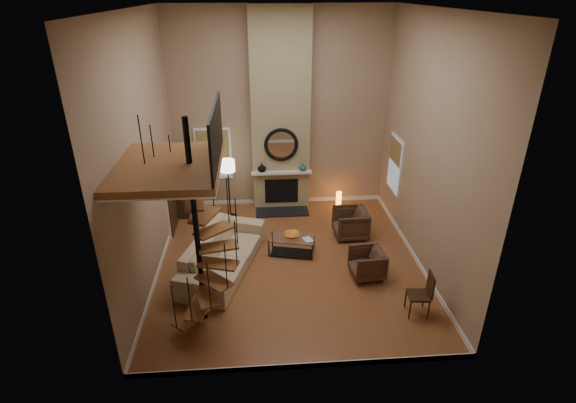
{
  "coord_description": "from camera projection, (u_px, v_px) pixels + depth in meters",
  "views": [
    {
      "loc": [
        -0.7,
        -8.74,
        5.84
      ],
      "look_at": [
        0.0,
        0.4,
        1.4
      ],
      "focal_mm": 27.6,
      "sensor_mm": 36.0,
      "label": 1
    }
  ],
  "objects": [
    {
      "name": "firebox",
      "position": [
        282.0,
        191.0,
        12.76
      ],
      "size": [
        0.95,
        0.02,
        0.72
      ],
      "primitive_type": "cube",
      "color": "black",
      "rests_on": "chimney_breast"
    },
    {
      "name": "ceiling",
      "position": [
        290.0,
        9.0,
        8.04
      ],
      "size": [
        6.0,
        6.5,
        0.01
      ],
      "primitive_type": "cube",
      "color": "silver",
      "rests_on": "back_wall"
    },
    {
      "name": "coffee_table",
      "position": [
        292.0,
        244.0,
        10.64
      ],
      "size": [
        1.19,
        0.78,
        0.43
      ],
      "color": "silver",
      "rests_on": "ground"
    },
    {
      "name": "baseboard_back",
      "position": [
        281.0,
        200.0,
        13.32
      ],
      "size": [
        6.0,
        0.02,
        0.12
      ],
      "primitive_type": "cube",
      "color": "white",
      "rests_on": "ground"
    },
    {
      "name": "loft",
      "position": [
        174.0,
        163.0,
        7.27
      ],
      "size": [
        1.7,
        2.2,
        1.09
      ],
      "color": "brown",
      "rests_on": "left_wall"
    },
    {
      "name": "side_chair",
      "position": [
        423.0,
        292.0,
        8.57
      ],
      "size": [
        0.45,
        0.43,
        0.91
      ],
      "color": "#301E10",
      "rests_on": "ground"
    },
    {
      "name": "window_back",
      "position": [
        213.0,
        153.0,
        12.49
      ],
      "size": [
        1.02,
        0.06,
        1.52
      ],
      "color": "white",
      "rests_on": "back_wall"
    },
    {
      "name": "mantel",
      "position": [
        282.0,
        173.0,
        12.43
      ],
      "size": [
        1.7,
        0.18,
        0.06
      ],
      "primitive_type": "cube",
      "color": "white",
      "rests_on": "chimney_breast"
    },
    {
      "name": "spiral_stair",
      "position": [
        198.0,
        239.0,
        7.93
      ],
      "size": [
        1.47,
        1.47,
        4.06
      ],
      "color": "black",
      "rests_on": "ground"
    },
    {
      "name": "vase_right",
      "position": [
        303.0,
        167.0,
        12.45
      ],
      "size": [
        0.2,
        0.2,
        0.21
      ],
      "primitive_type": "imported",
      "color": "#175252",
      "rests_on": "mantel"
    },
    {
      "name": "sofa",
      "position": [
        223.0,
        252.0,
        10.09
      ],
      "size": [
        1.99,
        3.15,
        0.86
      ],
      "primitive_type": "imported",
      "rotation": [
        0.0,
        0.0,
        1.26
      ],
      "color": "tan",
      "rests_on": "ground"
    },
    {
      "name": "bowl",
      "position": [
        292.0,
        235.0,
        10.59
      ],
      "size": [
        0.38,
        0.38,
        0.09
      ],
      "primitive_type": "imported",
      "color": "orange",
      "rests_on": "coffee_table"
    },
    {
      "name": "entry_door",
      "position": [
        170.0,
        194.0,
        11.39
      ],
      "size": [
        0.1,
        1.05,
        2.16
      ],
      "color": "white",
      "rests_on": "ground"
    },
    {
      "name": "vase_left",
      "position": [
        262.0,
        168.0,
        12.36
      ],
      "size": [
        0.24,
        0.24,
        0.25
      ],
      "primitive_type": "imported",
      "color": "black",
      "rests_on": "mantel"
    },
    {
      "name": "armchair_far",
      "position": [
        370.0,
        263.0,
        9.77
      ],
      "size": [
        0.77,
        0.75,
        0.65
      ],
      "primitive_type": "imported",
      "rotation": [
        0.0,
        0.0,
        -1.49
      ],
      "color": "#4A3122",
      "rests_on": "ground"
    },
    {
      "name": "book",
      "position": [
        307.0,
        240.0,
        10.45
      ],
      "size": [
        0.26,
        0.31,
        0.03
      ],
      "primitive_type": "imported",
      "rotation": [
        0.0,
        0.0,
        0.29
      ],
      "color": "gray",
      "rests_on": "coffee_table"
    },
    {
      "name": "ground",
      "position": [
        289.0,
        262.0,
        10.44
      ],
      "size": [
        6.0,
        6.5,
        0.01
      ],
      "primitive_type": "cube",
      "color": "#A16034",
      "rests_on": "ground"
    },
    {
      "name": "window_right",
      "position": [
        395.0,
        164.0,
        11.72
      ],
      "size": [
        0.06,
        1.02,
        1.52
      ],
      "color": "white",
      "rests_on": "right_wall"
    },
    {
      "name": "baseboard_front",
      "position": [
        304.0,
        366.0,
        7.5
      ],
      "size": [
        6.0,
        0.02,
        0.12
      ],
      "primitive_type": "cube",
      "color": "white",
      "rests_on": "ground"
    },
    {
      "name": "baseboard_right",
      "position": [
        413.0,
        255.0,
        10.61
      ],
      "size": [
        0.02,
        6.5,
        0.12
      ],
      "primitive_type": "cube",
      "color": "white",
      "rests_on": "ground"
    },
    {
      "name": "accent_lamp",
      "position": [
        339.0,
        201.0,
        12.88
      ],
      "size": [
        0.15,
        0.15,
        0.54
      ],
      "primitive_type": "cylinder",
      "color": "orange",
      "rests_on": "ground"
    },
    {
      "name": "mirror_frame",
      "position": [
        281.0,
        145.0,
        12.13
      ],
      "size": [
        0.94,
        0.1,
        0.94
      ],
      "primitive_type": "torus",
      "rotation": [
        1.57,
        0.0,
        0.0
      ],
      "color": "black",
      "rests_on": "chimney_breast"
    },
    {
      "name": "hearth",
      "position": [
        282.0,
        212.0,
        12.73
      ],
      "size": [
        1.5,
        0.6,
        0.04
      ],
      "primitive_type": "cube",
      "color": "black",
      "rests_on": "ground"
    },
    {
      "name": "right_wall",
      "position": [
        429.0,
        148.0,
        9.44
      ],
      "size": [
        0.02,
        6.5,
        5.5
      ],
      "primitive_type": "cube",
      "color": "tan",
      "rests_on": "ground"
    },
    {
      "name": "floor_lamp",
      "position": [
        228.0,
        170.0,
        11.87
      ],
      "size": [
        0.39,
        0.39,
        1.71
      ],
      "color": "black",
      "rests_on": "ground"
    },
    {
      "name": "mirror_disc",
      "position": [
        281.0,
        145.0,
        12.14
      ],
      "size": [
        0.8,
        0.01,
        0.8
      ],
      "primitive_type": "cylinder",
      "rotation": [
        1.57,
        0.0,
        0.0
      ],
      "color": "white",
      "rests_on": "chimney_breast"
    },
    {
      "name": "armchair_near",
      "position": [
        353.0,
        223.0,
        11.42
      ],
      "size": [
        0.87,
        0.85,
        0.77
      ],
      "primitive_type": "imported",
      "rotation": [
        0.0,
        0.0,
        -1.53
      ],
      "color": "#4A3122",
      "rests_on": "ground"
    },
    {
      "name": "left_wall",
      "position": [
        143.0,
        155.0,
        9.03
      ],
      "size": [
        0.02,
        6.5,
        5.5
      ],
      "primitive_type": "cube",
      "color": "tan",
      "rests_on": "ground"
    },
    {
      "name": "chimney_breast",
      "position": [
        281.0,
        114.0,
        11.98
      ],
      "size": [
        1.6,
        0.38,
        5.5
      ],
      "primitive_type": "cube",
      "color": "#9C8F65",
      "rests_on": "ground"
    },
    {
      "name": "baseboard_left",
      "position": [
        160.0,
        266.0,
        10.2
      ],
      "size": [
        0.02,
        6.5,
        0.12
      ],
      "primitive_type": "cube",
      "color": "white",
      "rests_on": "ground"
    },
    {
      "name": "front_wall",
      "position": [
        307.0,
        228.0,
        6.32
      ],
      "size": [
        6.0,
        0.02,
        5.5
      ],
      "primitive_type": "cube",
      "color": "tan",
      "rests_on": "ground"
    },
    {
      "name": "hutch",
      "position": [
        181.0,
        182.0,
        12.33
      ],
      "size": [
        0.4,
        0.84,
        1.88
      ],
      "primitive_type": "cube",
      "color": "#301E10",
      "rests_on": "ground"
    },
    {
      "name": "back_wall",
      "position": [
        280.0,
        112.0,
        12.15
      ],
      "size": [
        6.0,
        0.02,
        5.5
      ],
      "primitive_type": "cube",
      "color": "tan",
      "rests_on": "ground"
    }
  ]
}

